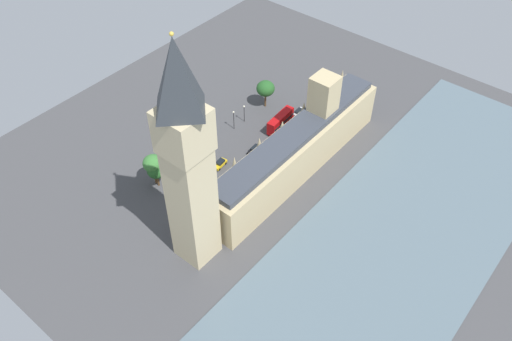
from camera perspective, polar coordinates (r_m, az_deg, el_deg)
The scene contains 17 objects.
ground_plane at distance 146.03m, azimuth 3.48°, elevation 0.46°, with size 143.18×143.18×0.00m, color #424244.
river_thames at distance 135.32m, azimuth 15.54°, elevation -6.12°, with size 42.70×128.86×0.25m, color slate.
parliament_building at distance 140.97m, azimuth 4.52°, elevation 2.46°, with size 10.34×62.46×23.86m.
clock_tower at distance 105.52m, azimuth -7.37°, elevation 1.31°, with size 9.02×9.02×57.27m.
car_silver_kerbside at distance 162.84m, azimuth 4.59°, elevation 6.22°, with size 2.13×4.75×1.74m.
double_decker_bus_opposite_hall at distance 156.36m, azimuth 2.62°, elevation 5.28°, with size 3.29×10.65×4.75m.
car_black_near_tower at distance 149.41m, azimuth -0.15°, elevation 2.25°, with size 2.03×4.62×1.74m.
car_yellow_cab_by_river_gate at distance 145.56m, azimuth -3.85°, elevation 0.74°, with size 2.30×4.54×1.74m.
car_dark_green_midblock at distance 140.66m, azimuth -5.54°, elevation -1.33°, with size 2.18×4.30×1.74m.
pedestrian_under_trees at distance 136.12m, azimuth -4.45°, elevation -3.29°, with size 0.64×0.70×1.68m.
pedestrian_trailing at distance 147.40m, azimuth 1.62°, elevation 1.42°, with size 0.50×0.60×1.55m.
pedestrian_leading at distance 151.79m, azimuth 3.43°, elevation 2.90°, with size 0.65×0.71×1.70m.
plane_tree_corner at distance 138.92m, azimuth -10.92°, elevation 0.74°, with size 5.21×5.21×9.27m.
plane_tree_far_end at distance 139.32m, azimuth -10.57°, elevation -0.01°, with size 4.75×4.75×7.37m.
plane_tree_slot_10 at distance 162.29m, azimuth 1.02°, elevation 8.71°, with size 5.53×5.53×8.92m.
street_lamp_slot_11 at distance 154.97m, azimuth -2.39°, elevation 5.74°, with size 0.56×0.56×6.39m.
street_lamp_slot_12 at distance 157.76m, azimuth -1.27°, elevation 6.42°, with size 0.56×0.56×5.82m.
Camera 1 is at (-60.02, 86.69, 101.03)m, focal length 37.59 mm.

